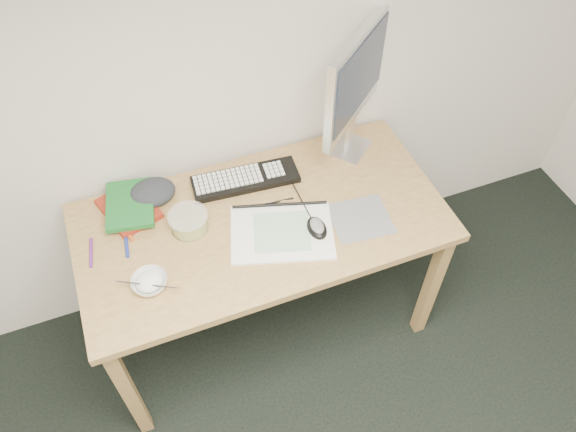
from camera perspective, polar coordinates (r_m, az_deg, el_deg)
name	(u,v)px	position (r m, az deg, el deg)	size (l,w,h in m)	color
desk	(263,233)	(2.20, -2.60, -1.75)	(1.40, 0.70, 0.75)	tan
mousepad	(361,219)	(2.15, 7.38, -0.26)	(0.22, 0.20, 0.00)	gray
sketchpad	(282,233)	(2.09, -0.63, -1.69)	(0.38, 0.27, 0.01)	silver
keyboard	(245,179)	(2.26, -4.35, 3.73)	(0.43, 0.14, 0.03)	black
monitor	(356,80)	(2.19, 6.93, 13.52)	(0.39, 0.33, 0.56)	silver
mouse	(317,226)	(2.08, 2.96, -1.02)	(0.07, 0.11, 0.04)	black
rice_bowl	(150,283)	(2.00, -13.87, -6.59)	(0.13, 0.13, 0.04)	white
chopsticks	(147,285)	(1.97, -14.14, -6.79)	(0.02, 0.02, 0.21)	#B9B9BC
fruit_tub	(189,222)	(2.11, -10.05, -0.58)	(0.15, 0.15, 0.07)	#E3E851
book_red	(129,209)	(2.24, -15.86, 0.71)	(0.17, 0.23, 0.02)	maroon
book_green	(130,204)	(2.22, -15.76, 1.14)	(0.18, 0.24, 0.02)	#196427
cloth_lump	(152,192)	(2.24, -13.61, 2.34)	(0.15, 0.12, 0.06)	#222429
pencil_pink	(262,209)	(2.16, -2.71, 0.75)	(0.01, 0.01, 0.16)	#CE6792
pencil_tan	(273,202)	(2.19, -1.50, 1.45)	(0.01, 0.01, 0.17)	tan
pencil_black	(269,204)	(2.18, -1.92, 1.26)	(0.01, 0.01, 0.20)	black
marker_blue	(126,242)	(2.14, -16.12, -2.51)	(0.01, 0.01, 0.14)	navy
marker_orange	(125,228)	(2.18, -16.27, -1.21)	(0.01, 0.01, 0.14)	orange
marker_purple	(91,252)	(2.15, -19.38, -3.52)	(0.01, 0.01, 0.13)	#61227C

